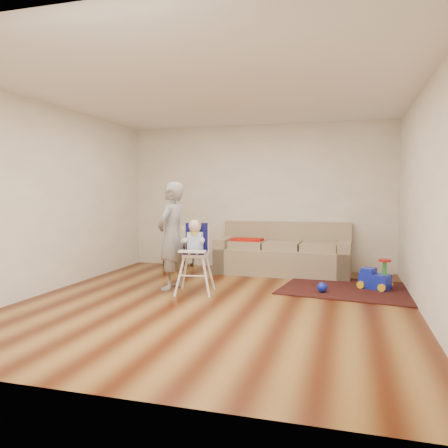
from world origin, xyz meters
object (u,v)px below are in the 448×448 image
(high_chair, at_px, (195,258))
(adult, at_px, (172,236))
(toy_ball, at_px, (322,287))
(sofa, at_px, (283,248))
(ride_on_toy, at_px, (375,273))
(side_table, at_px, (178,256))

(high_chair, height_order, adult, adult)
(toy_ball, xyz_separation_m, high_chair, (-1.75, -0.46, 0.42))
(high_chair, bearing_deg, sofa, 53.06)
(sofa, bearing_deg, adult, -127.46)
(ride_on_toy, relative_size, high_chair, 0.43)
(ride_on_toy, relative_size, toy_ball, 3.13)
(toy_ball, bearing_deg, high_chair, -165.25)
(sofa, distance_m, high_chair, 2.11)
(sofa, relative_size, side_table, 5.13)
(side_table, height_order, toy_ball, side_table)
(toy_ball, relative_size, adult, 0.09)
(sofa, relative_size, high_chair, 2.23)
(sofa, height_order, high_chair, high_chair)
(sofa, bearing_deg, high_chair, -115.89)
(toy_ball, relative_size, high_chair, 0.14)
(side_table, relative_size, ride_on_toy, 1.02)
(high_chair, bearing_deg, ride_on_toy, 11.59)
(side_table, relative_size, high_chair, 0.44)
(sofa, height_order, adult, adult)
(ride_on_toy, xyz_separation_m, toy_ball, (-0.74, -0.48, -0.15))
(sofa, distance_m, adult, 2.24)
(adult, bearing_deg, toy_ball, 106.16)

